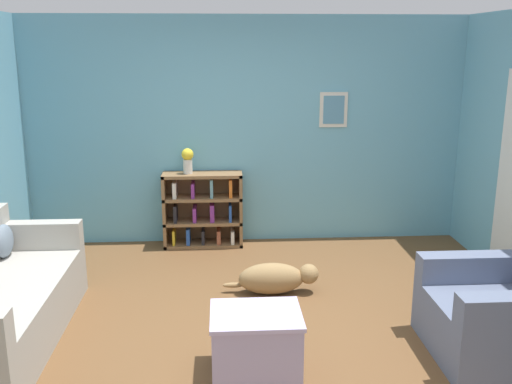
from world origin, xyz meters
TOP-DOWN VIEW (x-y plane):
  - ground_plane at (0.00, 0.00)m, footprint 14.00×14.00m
  - wall_back at (0.00, 2.25)m, footprint 5.60×0.13m
  - bookshelf at (-0.51, 2.05)m, footprint 0.91×0.30m
  - recliner_chair at (1.84, -0.53)m, footprint 1.02×0.96m
  - coffee_table at (-0.07, -0.68)m, footprint 0.64×0.51m
  - dog at (0.20, 0.64)m, footprint 0.90×0.27m
  - vase at (-0.67, 2.03)m, footprint 0.14×0.14m

SIDE VIEW (x-z plane):
  - ground_plane at x=0.00m, z-range 0.00..0.00m
  - dog at x=0.20m, z-range 0.00..0.30m
  - coffee_table at x=-0.07m, z-range 0.01..0.47m
  - recliner_chair at x=1.84m, z-range -0.14..0.80m
  - bookshelf at x=-0.51m, z-range -0.01..0.85m
  - vase at x=-0.67m, z-range 0.88..1.17m
  - wall_back at x=0.00m, z-range 0.00..2.60m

